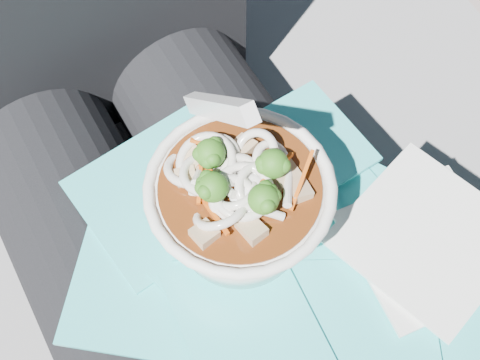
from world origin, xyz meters
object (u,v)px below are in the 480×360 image
plastic_bag (284,255)px  person_body (164,197)px  lap (210,285)px  stone_ledge (169,269)px  udon_bowl (239,202)px

plastic_bag → person_body: bearing=113.4°
plastic_bag → lap: bearing=147.9°
person_body → plastic_bag: size_ratio=2.56×
stone_ledge → udon_bowl: (0.03, -0.15, 0.44)m
person_body → lap: bearing=-90.0°
stone_ledge → person_body: (0.00, -0.06, 0.33)m
stone_ledge → plastic_bag: bearing=-73.4°
lap → person_body: size_ratio=0.48×
stone_ledge → udon_bowl: bearing=-78.1°
plastic_bag → udon_bowl: udon_bowl is taller
person_body → plastic_bag: person_body is taller
lap → plastic_bag: size_ratio=1.23×
person_body → plastic_bag: (0.05, -0.13, 0.06)m
lap → person_body: person_body is taller
udon_bowl → plastic_bag: bearing=-55.9°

